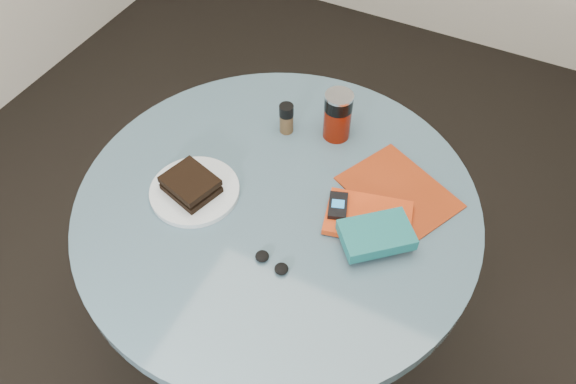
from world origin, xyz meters
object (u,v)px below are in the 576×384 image
at_px(novel, 376,235).
at_px(headphones, 272,262).
at_px(sandwich, 191,185).
at_px(magazine, 399,192).
at_px(red_book, 368,218).
at_px(mp3_player, 338,206).
at_px(soda_can, 338,115).
at_px(table, 278,239).
at_px(plate, 195,191).
at_px(pepper_grinder, 286,118).

xyz_separation_m(novel, headphones, (-0.19, -0.16, -0.03)).
bearing_deg(sandwich, magazine, 27.37).
xyz_separation_m(red_book, mp3_player, (-0.08, -0.01, 0.01)).
distance_m(sandwich, soda_can, 0.43).
bearing_deg(table, magazine, 31.83).
relative_size(soda_can, red_book, 0.70).
relative_size(magazine, headphones, 2.94).
xyz_separation_m(plate, sandwich, (-0.00, -0.01, 0.03)).
distance_m(pepper_grinder, red_book, 0.37).
relative_size(soda_can, novel, 0.87).
xyz_separation_m(pepper_grinder, red_book, (0.31, -0.19, -0.03)).
bearing_deg(magazine, mp3_player, -105.10).
xyz_separation_m(plate, headphones, (0.27, -0.10, 0.00)).
bearing_deg(soda_can, table, -97.28).
height_order(table, mp3_player, mp3_player).
bearing_deg(plate, soda_can, 56.52).
distance_m(table, sandwich, 0.29).
height_order(red_book, headphones, red_book).
distance_m(soda_can, magazine, 0.26).
xyz_separation_m(pepper_grinder, magazine, (0.35, -0.07, -0.04)).
relative_size(pepper_grinder, headphones, 0.98).
height_order(table, plate, plate).
bearing_deg(pepper_grinder, headphones, -67.35).
distance_m(plate, soda_can, 0.42).
bearing_deg(table, red_book, 10.97).
bearing_deg(mp3_player, red_book, 7.68).
distance_m(sandwich, magazine, 0.52).
bearing_deg(soda_can, red_book, -51.53).
distance_m(plate, sandwich, 0.03).
bearing_deg(mp3_player, pepper_grinder, 140.34).
xyz_separation_m(magazine, novel, (0.00, -0.17, 0.03)).
bearing_deg(mp3_player, soda_can, 114.44).
distance_m(soda_can, red_book, 0.31).
distance_m(pepper_grinder, novel, 0.43).
distance_m(soda_can, headphones, 0.45).
bearing_deg(plate, headphones, -20.20).
bearing_deg(headphones, pepper_grinder, 112.65).
distance_m(magazine, headphones, 0.38).
height_order(novel, mp3_player, novel).
bearing_deg(novel, soda_can, 86.80).
bearing_deg(magazine, novel, -63.04).
relative_size(magazine, novel, 1.67).
bearing_deg(red_book, sandwich, -178.00).
xyz_separation_m(sandwich, mp3_player, (0.35, 0.11, -0.01)).
bearing_deg(sandwich, novel, 7.92).
distance_m(red_book, novel, 0.07).
distance_m(table, mp3_player, 0.24).
bearing_deg(soda_can, pepper_grinder, -159.87).
height_order(pepper_grinder, magazine, pepper_grinder).
relative_size(table, mp3_player, 11.41).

